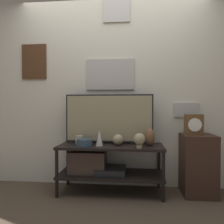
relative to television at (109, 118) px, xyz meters
The scene contains 12 objects.
ground_plane 0.99m from the television, 85.08° to the right, with size 12.00×12.00×0.00m, color #4C3D2D.
wall_back 0.48m from the television, 80.86° to the left, with size 6.40×0.08×2.70m.
media_console 0.56m from the television, 126.52° to the right, with size 1.28×0.49×0.59m.
television is the anchor object (origin of this frame).
vase_round_glass 0.31m from the television, 41.06° to the right, with size 0.13×0.13×0.13m.
vase_slim_bronze 0.30m from the television, 118.92° to the right, with size 0.09×0.09×0.19m.
vase_urn_stoneware 0.56m from the television, 12.44° to the right, with size 0.12×0.13×0.21m.
vase_wide_bowl 0.45m from the television, 140.74° to the right, with size 0.18×0.18×0.08m.
candle_jar 0.46m from the television, 165.04° to the right, with size 0.10×0.10×0.11m.
decorative_bust 0.53m from the television, 37.89° to the right, with size 0.13×0.13×0.17m.
side_table 1.22m from the television, ahead, with size 0.38×0.40×0.72m.
mantel_clock 1.03m from the television, ahead, with size 0.21×0.11×0.24m.
Camera 1 is at (0.28, -2.37, 1.05)m, focal length 35.00 mm.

